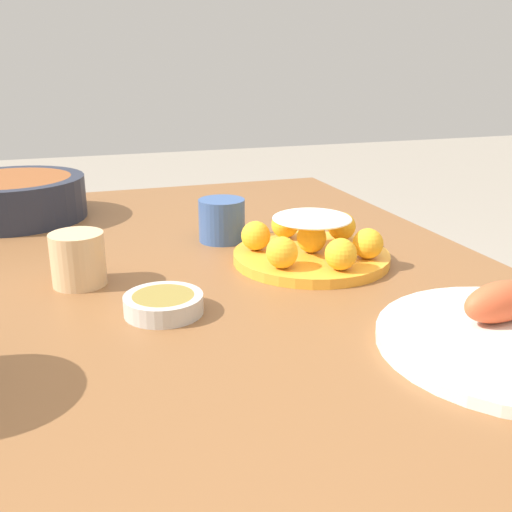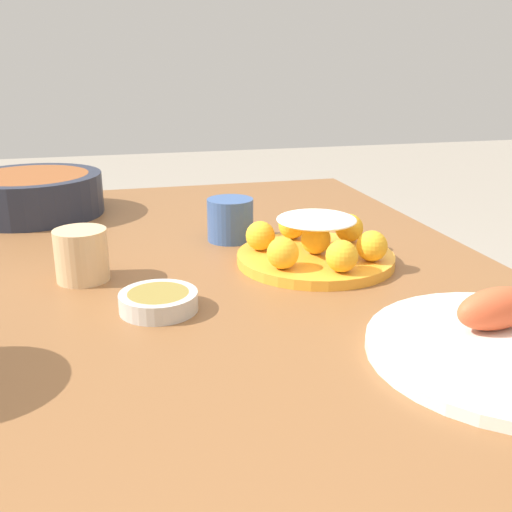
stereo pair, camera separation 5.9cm
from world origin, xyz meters
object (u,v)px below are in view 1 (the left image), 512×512
object	(u,v)px
cake_plate	(311,245)
sauce_bowl	(164,303)
dining_table	(191,356)
cup_near	(222,220)
serving_bowl	(12,197)
cup_far	(78,259)

from	to	relation	value
cake_plate	sauce_bowl	bearing A→B (deg)	115.87
cake_plate	sauce_bowl	xyz separation A→B (m)	(-0.13, 0.26, -0.01)
dining_table	sauce_bowl	size ratio (longest dim) A/B	14.95
cake_plate	cup_near	bearing A→B (deg)	33.36
dining_table	cup_near	xyz separation A→B (m)	(0.28, -0.12, 0.11)
dining_table	cake_plate	world-z (taller)	cake_plate
dining_table	serving_bowl	world-z (taller)	serving_bowl
dining_table	cup_far	xyz separation A→B (m)	(0.13, 0.13, 0.11)
serving_bowl	cup_far	size ratio (longest dim) A/B	3.72
cup_near	cake_plate	bearing A→B (deg)	-146.64
cup_near	cup_far	world-z (taller)	cup_far
serving_bowl	cup_near	world-z (taller)	serving_bowl
cake_plate	cup_far	bearing A→B (deg)	87.75
sauce_bowl	cup_near	xyz separation A→B (m)	(0.29, -0.16, 0.02)
dining_table	serving_bowl	distance (m)	0.62
cake_plate	serving_bowl	world-z (taller)	serving_bowl
dining_table	sauce_bowl	bearing A→B (deg)	108.24
sauce_bowl	cake_plate	bearing A→B (deg)	-64.13
dining_table	serving_bowl	bearing A→B (deg)	23.30
cake_plate	cup_far	xyz separation A→B (m)	(0.01, 0.36, 0.01)
dining_table	cake_plate	xyz separation A→B (m)	(0.12, -0.23, 0.10)
cup_near	cup_far	bearing A→B (deg)	119.69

